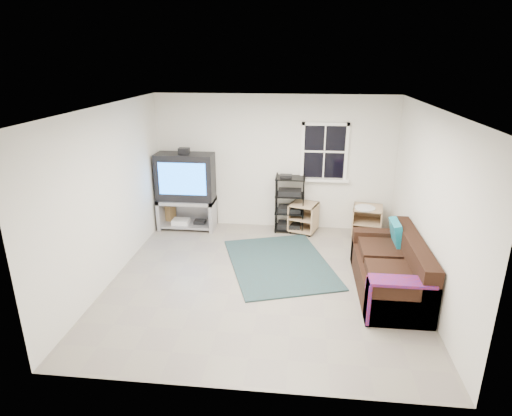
# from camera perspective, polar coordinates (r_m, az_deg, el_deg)

# --- Properties ---
(room) EXTENTS (4.60, 4.62, 4.60)m
(room) POSITION_cam_1_polar(r_m,az_deg,el_deg) (8.25, 9.07, 6.93)
(room) COLOR gray
(room) RESTS_ON ground
(tv_unit) EXTENTS (1.10, 0.55, 1.62)m
(tv_unit) POSITION_cam_1_polar(r_m,az_deg,el_deg) (8.43, -9.31, 3.05)
(tv_unit) COLOR #98989F
(tv_unit) RESTS_ON ground
(av_rack) EXTENTS (0.56, 0.41, 1.12)m
(av_rack) POSITION_cam_1_polar(r_m,az_deg,el_deg) (8.33, 4.49, 0.15)
(av_rack) COLOR black
(av_rack) RESTS_ON ground
(side_table_left) EXTENTS (0.62, 0.62, 0.58)m
(side_table_left) POSITION_cam_1_polar(r_m,az_deg,el_deg) (8.38, 6.43, -1.08)
(side_table_left) COLOR tan
(side_table_left) RESTS_ON ground
(side_table_right) EXTENTS (0.61, 0.61, 0.61)m
(side_table_right) POSITION_cam_1_polar(r_m,az_deg,el_deg) (8.37, 14.56, -1.41)
(side_table_right) COLOR tan
(side_table_right) RESTS_ON ground
(sofa) EXTENTS (0.87, 1.95, 0.89)m
(sofa) POSITION_cam_1_polar(r_m,az_deg,el_deg) (6.54, 17.64, -8.03)
(sofa) COLOR black
(sofa) RESTS_ON ground
(shag_rug) EXTENTS (2.12, 2.50, 0.03)m
(shag_rug) POSITION_cam_1_polar(r_m,az_deg,el_deg) (7.14, 3.15, -7.36)
(shag_rug) COLOR black
(shag_rug) RESTS_ON ground
(paper_bag) EXTENTS (0.34, 0.29, 0.42)m
(paper_bag) POSITION_cam_1_polar(r_m,az_deg,el_deg) (8.90, -11.71, -0.81)
(paper_bag) COLOR olive
(paper_bag) RESTS_ON ground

